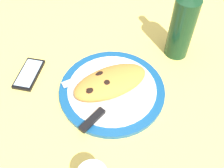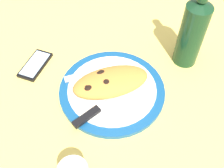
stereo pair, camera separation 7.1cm
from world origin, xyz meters
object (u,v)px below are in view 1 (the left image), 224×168
object	(u,v)px
plate	(112,90)
smartphone	(29,74)
calzone	(111,81)
wine_bottle	(182,24)
knife	(100,113)
fork	(85,77)

from	to	relation	value
plate	smartphone	xyz separation A→B (cm)	(16.68, -21.22, -0.25)
calzone	smartphone	distance (cm)	26.84
wine_bottle	calzone	bearing A→B (deg)	-0.58
plate	knife	size ratio (longest dim) A/B	1.50
wine_bottle	knife	bearing A→B (deg)	8.64
calzone	smartphone	size ratio (longest dim) A/B	1.80
knife	smartphone	size ratio (longest dim) A/B	1.57
plate	wine_bottle	size ratio (longest dim) A/B	1.05
plate	calzone	size ratio (longest dim) A/B	1.30
calzone	fork	xyz separation A→B (cm)	(4.29, -7.75, -2.13)
calzone	fork	world-z (taller)	calzone
fork	smartphone	xyz separation A→B (cm)	(12.64, -12.79, -1.35)
plate	fork	bearing A→B (deg)	-64.41
plate	smartphone	world-z (taller)	plate
knife	smartphone	world-z (taller)	knife
fork	knife	distance (cm)	13.99
calzone	knife	world-z (taller)	calzone
calzone	wine_bottle	bearing A→B (deg)	179.42
calzone	knife	size ratio (longest dim) A/B	1.15
calzone	knife	distance (cm)	10.21
plate	fork	distance (cm)	9.41
fork	smartphone	size ratio (longest dim) A/B	1.32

